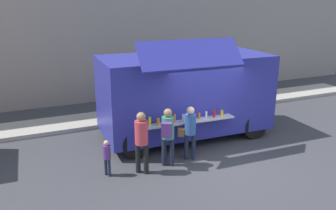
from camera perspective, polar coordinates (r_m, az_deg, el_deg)
name	(u,v)px	position (r m, az deg, el deg)	size (l,w,h in m)	color
ground_plane	(221,160)	(10.59, 8.53, -8.72)	(60.00, 60.00, 0.00)	#38383D
curb_strip	(55,125)	(13.59, -17.75, -3.15)	(28.00, 1.60, 0.15)	#9E998E
food_truck_main	(186,93)	(11.76, 2.85, 1.95)	(5.60, 3.25, 3.44)	#2B2D95
trash_bin	(237,95)	(15.81, 11.11, 1.58)	(0.60, 0.60, 0.91)	#2E6239
customer_front_ordering	(190,129)	(10.17, 3.53, -3.81)	(0.52, 0.36, 1.61)	#1D243A
customer_mid_with_backpack	(168,132)	(9.71, -0.05, -4.35)	(0.47, 0.55, 1.68)	#1E2137
customer_rear_waiting	(141,137)	(9.35, -4.30, -5.23)	(0.35, 0.35, 1.73)	black
child_near_queue	(107,155)	(9.49, -9.84, -7.92)	(0.20, 0.20, 1.01)	#1D2239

